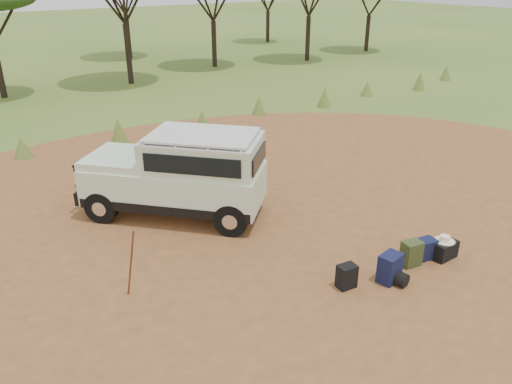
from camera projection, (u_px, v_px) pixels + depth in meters
ground at (272, 255)px, 10.43m from camera, size 140.00×140.00×0.00m
dirt_clearing at (272, 255)px, 10.43m from camera, size 23.00×23.00×0.01m
grass_fringe at (123, 132)px, 16.83m from camera, size 36.60×1.60×0.90m
safari_vehicle at (180, 176)px, 11.72m from camera, size 4.15×4.24×2.09m
walking_staff at (131, 264)px, 8.83m from camera, size 0.20×0.29×1.40m
backpack_black at (347, 276)px, 9.29m from camera, size 0.37×0.29×0.47m
backpack_navy at (390, 268)px, 9.45m from camera, size 0.49×0.39×0.58m
backpack_olive at (411, 254)px, 9.97m from camera, size 0.42×0.33×0.53m
duffel_navy at (425, 249)px, 10.23m from camera, size 0.44×0.36×0.44m
hard_case at (443, 249)px, 10.27m from camera, size 0.54×0.39×0.38m
stuff_sack at (400, 279)px, 9.39m from camera, size 0.33×0.33×0.28m
safari_hat at (445, 239)px, 10.17m from camera, size 0.41×0.41×0.12m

